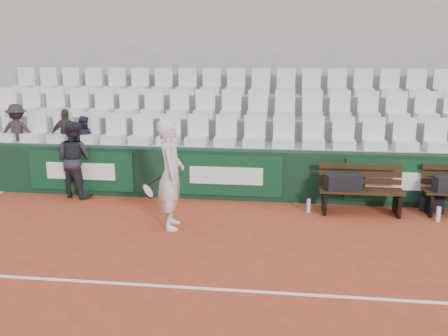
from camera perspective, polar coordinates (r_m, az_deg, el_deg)
ground at (r=6.41m, az=-2.34°, el=-13.63°), size 80.00×80.00×0.00m
court_baseline at (r=6.41m, az=-2.34°, el=-13.59°), size 18.00×0.06×0.01m
back_barrier at (r=9.97m, az=1.90°, el=-0.78°), size 18.00×0.34×1.00m
grandstand_tier_front at (r=10.59m, az=1.87°, el=0.04°), size 18.00×0.95×1.00m
grandstand_tier_mid at (r=11.47m, az=2.34°, el=2.19°), size 18.00×0.95×1.45m
grandstand_tier_back at (r=12.36m, az=2.75°, el=4.03°), size 18.00×0.95×1.90m
grandstand_rear_wall at (r=12.85m, az=3.04°, el=9.97°), size 18.00×0.30×4.40m
seat_row_front at (r=10.26m, az=1.80°, el=4.26°), size 11.90×0.44×0.63m
seat_row_mid at (r=11.15m, az=2.31°, el=7.28°), size 11.90×0.44×0.63m
seat_row_back at (r=12.06m, az=2.74°, el=9.85°), size 11.90×0.44×0.63m
bench_left at (r=9.47m, az=15.32°, el=-3.72°), size 1.50×0.56×0.45m
sports_bag_left at (r=9.32m, az=13.45°, el=-1.55°), size 0.70×0.44×0.28m
sports_bag_ground at (r=10.07m, az=22.69°, el=-3.85°), size 0.49×0.38×0.26m
water_bottle_near at (r=9.35m, az=9.64°, el=-4.27°), size 0.07×0.07×0.25m
water_bottle_far at (r=9.49m, az=23.30°, el=-4.88°), size 0.07×0.07×0.27m
tennis_player at (r=8.29m, az=-6.10°, el=-0.73°), size 0.77×0.74×1.84m
ball_kid at (r=10.51m, az=-16.72°, el=0.96°), size 0.91×0.80×1.56m
spectator_a at (r=11.80m, az=-22.69°, el=5.93°), size 0.89×0.63×1.25m
spectator_b at (r=11.28m, az=-17.66°, el=5.80°), size 0.73×0.43×1.16m
spectator_c at (r=11.14m, az=-15.87°, el=5.46°), size 0.53×0.43×1.01m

